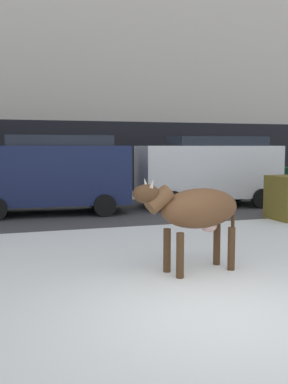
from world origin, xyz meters
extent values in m
plane|color=white|center=(0.00, 0.00, 0.00)|extent=(120.00, 120.00, 0.00)
cube|color=#423F3F|center=(0.00, 8.91, 0.00)|extent=(60.00, 5.60, 0.01)
cube|color=beige|center=(0.00, 16.28, 6.50)|extent=(44.00, 6.00, 13.00)
cube|color=black|center=(0.00, 13.23, 1.60)|extent=(43.12, 0.10, 2.80)
ellipsoid|color=brown|center=(0.55, 1.81, 1.02)|extent=(1.48, 0.82, 0.64)
cylinder|color=#472D19|center=(0.10, 1.54, 0.35)|extent=(0.12, 0.12, 0.70)
cylinder|color=#472D19|center=(0.03, 1.93, 0.35)|extent=(0.12, 0.12, 0.70)
cylinder|color=#472D19|center=(1.06, 1.70, 0.35)|extent=(0.12, 0.12, 0.70)
cylinder|color=#472D19|center=(1.00, 2.09, 0.35)|extent=(0.12, 0.12, 0.70)
cylinder|color=brown|center=(-0.19, 1.69, 1.20)|extent=(0.51, 0.33, 0.44)
ellipsoid|color=#472D19|center=(-0.41, 1.66, 1.30)|extent=(0.47, 0.31, 0.28)
cone|color=beige|center=(-0.35, 1.55, 1.46)|extent=(0.08, 0.12, 0.15)
cone|color=beige|center=(-0.39, 1.77, 1.46)|extent=(0.08, 0.12, 0.15)
cylinder|color=#472D19|center=(1.20, 1.92, 0.77)|extent=(0.06, 0.06, 0.60)
ellipsoid|color=beige|center=(0.72, 1.84, 0.72)|extent=(0.32, 0.28, 0.20)
cube|color=#19234C|center=(-0.96, 8.96, 1.17)|extent=(4.73, 2.24, 1.70)
cube|color=#1E232D|center=(-0.66, 8.94, 2.17)|extent=(3.12, 1.89, 0.30)
cylinder|color=black|center=(0.60, 9.79, 0.32)|extent=(0.65, 0.27, 0.64)
cylinder|color=black|center=(0.46, 7.90, 0.32)|extent=(0.65, 0.27, 0.64)
cube|color=white|center=(4.27, 9.08, 1.17)|extent=(4.73, 2.24, 1.70)
cube|color=#1E232D|center=(4.57, 9.06, 2.17)|extent=(3.12, 1.89, 0.30)
cylinder|color=black|center=(5.83, 9.92, 0.32)|extent=(0.65, 0.27, 0.64)
cylinder|color=black|center=(5.69, 8.02, 0.32)|extent=(0.65, 0.27, 0.64)
cylinder|color=black|center=(2.85, 10.14, 0.32)|extent=(0.65, 0.27, 0.64)
cylinder|color=black|center=(2.71, 8.25, 0.32)|extent=(0.65, 0.27, 0.64)
camera|label=1|loc=(-2.59, -4.77, 2.00)|focal=42.92mm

